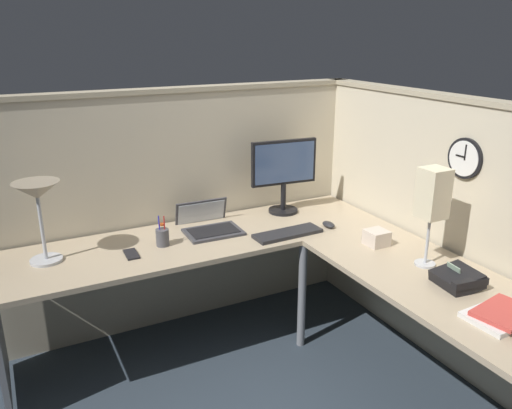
{
  "coord_description": "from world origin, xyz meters",
  "views": [
    {
      "loc": [
        -1.39,
        -2.24,
        1.91
      ],
      "look_at": [
        -0.09,
        0.29,
        0.95
      ],
      "focal_mm": 36.09,
      "sensor_mm": 36.0,
      "label": 1
    }
  ],
  "objects_px": {
    "desk_lamp_paper": "(433,196)",
    "wall_clock": "(466,158)",
    "laptop": "(208,224)",
    "tissue_box": "(377,238)",
    "monitor": "(284,171)",
    "computer_mouse": "(329,225)",
    "pen_cup": "(162,237)",
    "desk_lamp_dome": "(37,197)",
    "keyboard": "(288,233)",
    "cell_phone": "(131,254)",
    "book_stack": "(502,315)",
    "office_phone": "(458,279)"
  },
  "relations": [
    {
      "from": "desk_lamp_paper",
      "to": "keyboard",
      "type": "bearing_deg",
      "value": 122.18
    },
    {
      "from": "pen_cup",
      "to": "computer_mouse",
      "type": "bearing_deg",
      "value": -10.77
    },
    {
      "from": "laptop",
      "to": "keyboard",
      "type": "relative_size",
      "value": 0.91
    },
    {
      "from": "laptop",
      "to": "cell_phone",
      "type": "height_order",
      "value": "laptop"
    },
    {
      "from": "monitor",
      "to": "tissue_box",
      "type": "xyz_separation_m",
      "value": [
        0.19,
        -0.74,
        -0.25
      ]
    },
    {
      "from": "laptop",
      "to": "computer_mouse",
      "type": "distance_m",
      "value": 0.76
    },
    {
      "from": "monitor",
      "to": "tissue_box",
      "type": "bearing_deg",
      "value": -75.45
    },
    {
      "from": "pen_cup",
      "to": "tissue_box",
      "type": "relative_size",
      "value": 1.5
    },
    {
      "from": "cell_phone",
      "to": "desk_lamp_paper",
      "type": "relative_size",
      "value": 0.27
    },
    {
      "from": "pen_cup",
      "to": "wall_clock",
      "type": "distance_m",
      "value": 1.73
    },
    {
      "from": "desk_lamp_paper",
      "to": "book_stack",
      "type": "bearing_deg",
      "value": -100.87
    },
    {
      "from": "monitor",
      "to": "office_phone",
      "type": "xyz_separation_m",
      "value": [
        0.21,
        -1.33,
        -0.26
      ]
    },
    {
      "from": "desk_lamp_paper",
      "to": "tissue_box",
      "type": "height_order",
      "value": "desk_lamp_paper"
    },
    {
      "from": "monitor",
      "to": "desk_lamp_dome",
      "type": "distance_m",
      "value": 1.54
    },
    {
      "from": "keyboard",
      "to": "book_stack",
      "type": "relative_size",
      "value": 1.41
    },
    {
      "from": "pen_cup",
      "to": "desk_lamp_paper",
      "type": "distance_m",
      "value": 1.5
    },
    {
      "from": "monitor",
      "to": "office_phone",
      "type": "relative_size",
      "value": 2.2
    },
    {
      "from": "monitor",
      "to": "keyboard",
      "type": "height_order",
      "value": "monitor"
    },
    {
      "from": "laptop",
      "to": "office_phone",
      "type": "relative_size",
      "value": 1.72
    },
    {
      "from": "keyboard",
      "to": "desk_lamp_paper",
      "type": "distance_m",
      "value": 0.9
    },
    {
      "from": "desk_lamp_dome",
      "to": "computer_mouse",
      "type": "bearing_deg",
      "value": -9.44
    },
    {
      "from": "monitor",
      "to": "pen_cup",
      "type": "distance_m",
      "value": 0.96
    },
    {
      "from": "keyboard",
      "to": "computer_mouse",
      "type": "distance_m",
      "value": 0.3
    },
    {
      "from": "computer_mouse",
      "to": "office_phone",
      "type": "xyz_separation_m",
      "value": [
        0.1,
        -0.95,
        0.02
      ]
    },
    {
      "from": "computer_mouse",
      "to": "tissue_box",
      "type": "height_order",
      "value": "tissue_box"
    },
    {
      "from": "pen_cup",
      "to": "office_phone",
      "type": "bearing_deg",
      "value": -45.45
    },
    {
      "from": "laptop",
      "to": "keyboard",
      "type": "xyz_separation_m",
      "value": [
        0.39,
        -0.33,
        -0.01
      ]
    },
    {
      "from": "book_stack",
      "to": "wall_clock",
      "type": "distance_m",
      "value": 0.89
    },
    {
      "from": "computer_mouse",
      "to": "tissue_box",
      "type": "relative_size",
      "value": 0.87
    },
    {
      "from": "computer_mouse",
      "to": "laptop",
      "type": "bearing_deg",
      "value": 154.21
    },
    {
      "from": "desk_lamp_dome",
      "to": "book_stack",
      "type": "height_order",
      "value": "desk_lamp_dome"
    },
    {
      "from": "computer_mouse",
      "to": "cell_phone",
      "type": "xyz_separation_m",
      "value": [
        -1.22,
        0.15,
        -0.01
      ]
    },
    {
      "from": "pen_cup",
      "to": "office_phone",
      "type": "height_order",
      "value": "pen_cup"
    },
    {
      "from": "computer_mouse",
      "to": "book_stack",
      "type": "distance_m",
      "value": 1.25
    },
    {
      "from": "book_stack",
      "to": "office_phone",
      "type": "bearing_deg",
      "value": 77.14
    },
    {
      "from": "monitor",
      "to": "wall_clock",
      "type": "height_order",
      "value": "wall_clock"
    },
    {
      "from": "monitor",
      "to": "computer_mouse",
      "type": "bearing_deg",
      "value": -73.49
    },
    {
      "from": "keyboard",
      "to": "pen_cup",
      "type": "relative_size",
      "value": 2.39
    },
    {
      "from": "cell_phone",
      "to": "office_phone",
      "type": "distance_m",
      "value": 1.71
    },
    {
      "from": "laptop",
      "to": "pen_cup",
      "type": "bearing_deg",
      "value": -157.88
    },
    {
      "from": "desk_lamp_dome",
      "to": "desk_lamp_paper",
      "type": "distance_m",
      "value": 2.03
    },
    {
      "from": "tissue_box",
      "to": "office_phone",
      "type": "bearing_deg",
      "value": -88.09
    },
    {
      "from": "pen_cup",
      "to": "desk_lamp_paper",
      "type": "bearing_deg",
      "value": -37.38
    },
    {
      "from": "laptop",
      "to": "desk_lamp_paper",
      "type": "xyz_separation_m",
      "value": [
        0.82,
        -1.02,
        0.36
      ]
    },
    {
      "from": "computer_mouse",
      "to": "tissue_box",
      "type": "distance_m",
      "value": 0.37
    },
    {
      "from": "cell_phone",
      "to": "monitor",
      "type": "bearing_deg",
      "value": 13.45
    },
    {
      "from": "desk_lamp_paper",
      "to": "wall_clock",
      "type": "relative_size",
      "value": 2.41
    },
    {
      "from": "keyboard",
      "to": "cell_phone",
      "type": "xyz_separation_m",
      "value": [
        -0.92,
        0.14,
        -0.01
      ]
    },
    {
      "from": "pen_cup",
      "to": "book_stack",
      "type": "bearing_deg",
      "value": -53.88
    },
    {
      "from": "laptop",
      "to": "wall_clock",
      "type": "height_order",
      "value": "wall_clock"
    }
  ]
}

